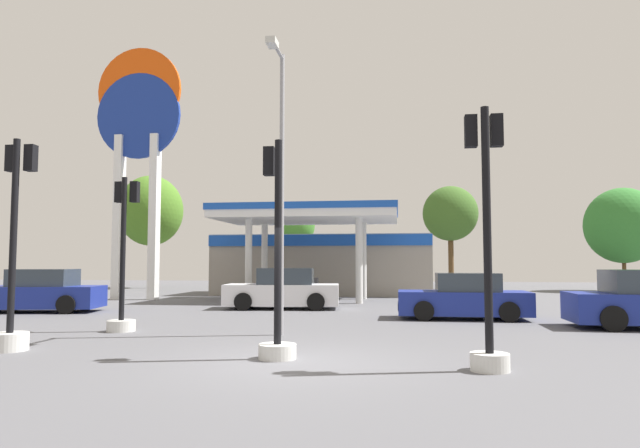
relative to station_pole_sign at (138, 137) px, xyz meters
The scene contains 15 objects.
ground_plane 21.31m from the station_pole_sign, 55.68° to the right, with size 90.00×90.00×0.00m, color #56565B.
gas_station 11.92m from the station_pole_sign, 31.11° to the left, with size 12.21×11.18×4.50m.
station_pole_sign is the anchor object (origin of this frame).
car_0 12.19m from the station_pole_sign, 28.28° to the right, with size 4.66×2.40×1.61m.
car_1 10.42m from the station_pole_sign, 91.46° to the right, with size 4.70×2.63×1.59m.
car_3 18.58m from the station_pole_sign, 27.01° to the right, with size 4.19×1.95×1.49m.
traffic_signal_0 20.41m from the station_pole_sign, 56.07° to the right, with size 0.72×0.72×4.21m.
traffic_signal_1 22.97m from the station_pole_sign, 48.72° to the right, with size 0.66×0.69×4.53m.
traffic_signal_2 15.15m from the station_pole_sign, 65.11° to the right, with size 0.74×0.74×4.14m.
traffic_signal_3 17.84m from the station_pole_sign, 72.29° to the right, with size 0.74×0.74×4.45m.
tree_0 12.91m from the station_pole_sign, 111.79° to the left, with size 4.62×4.62×8.12m.
tree_1 14.13m from the station_pole_sign, 64.78° to the left, with size 2.85×2.85×6.00m.
tree_2 21.51m from the station_pole_sign, 38.58° to the left, with size 3.81×3.81×7.17m.
tree_3 29.99m from the station_pole_sign, 23.17° to the left, with size 4.68×4.68×6.64m.
corner_streetlamp 16.65m from the station_pole_sign, 51.52° to the right, with size 0.24×1.48×7.25m.
Camera 1 is at (1.95, -10.27, 1.83)m, focal length 31.46 mm.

